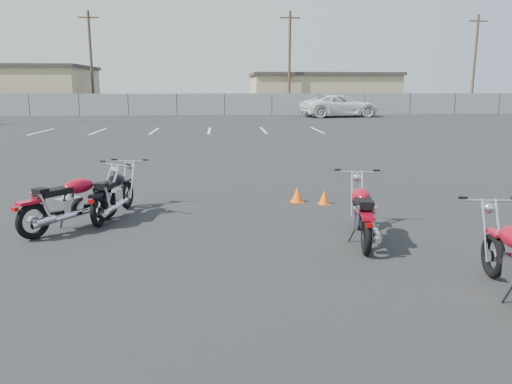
{
  "coord_description": "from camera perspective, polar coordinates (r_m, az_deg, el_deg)",
  "views": [
    {
      "loc": [
        -0.39,
        -7.63,
        2.41
      ],
      "look_at": [
        0.2,
        0.6,
        0.65
      ],
      "focal_mm": 35.0,
      "sensor_mm": 36.0,
      "label": 1
    }
  ],
  "objects": [
    {
      "name": "training_cone_near",
      "position": [
        10.57,
        4.74,
        -0.27
      ],
      "size": [
        0.28,
        0.28,
        0.33
      ],
      "color": "#F55B0C",
      "rests_on": "ground"
    },
    {
      "name": "motorcycle_third_red",
      "position": [
        8.01,
        12.07,
        -2.38
      ],
      "size": [
        0.8,
        2.02,
        0.99
      ],
      "color": "black",
      "rests_on": "ground"
    },
    {
      "name": "utility_pole_b",
      "position": [
        49.08,
        -18.33,
        14.09
      ],
      "size": [
        1.8,
        0.24,
        9.0
      ],
      "color": "#442F1F",
      "rests_on": "ground"
    },
    {
      "name": "parking_line_stripes",
      "position": [
        27.81,
        -8.48,
        6.93
      ],
      "size": [
        15.12,
        4.0,
        0.01
      ],
      "color": "silver",
      "rests_on": "ground"
    },
    {
      "name": "white_van",
      "position": [
        40.71,
        9.59,
        10.37
      ],
      "size": [
        4.07,
        7.52,
        2.71
      ],
      "primitive_type": "imported",
      "rotation": [
        0.0,
        0.0,
        1.75
      ],
      "color": "white",
      "rests_on": "ground"
    },
    {
      "name": "motorcycle_second_black",
      "position": [
        9.64,
        -15.97,
        -0.23
      ],
      "size": [
        0.79,
        1.97,
        0.97
      ],
      "color": "black",
      "rests_on": "ground"
    },
    {
      "name": "tan_building_east",
      "position": [
        52.67,
        7.45,
        11.32
      ],
      "size": [
        14.4,
        9.4,
        3.7
      ],
      "color": "tan",
      "rests_on": "ground"
    },
    {
      "name": "utility_pole_d",
      "position": [
        53.56,
        23.71,
        13.47
      ],
      "size": [
        1.8,
        0.24,
        9.0
      ],
      "color": "#442F1F",
      "rests_on": "ground"
    },
    {
      "name": "motorcycle_front_red",
      "position": [
        9.06,
        -20.39,
        -1.09
      ],
      "size": [
        1.62,
        1.91,
        1.04
      ],
      "color": "black",
      "rests_on": "ground"
    },
    {
      "name": "utility_pole_c",
      "position": [
        47.12,
        3.85,
        14.76
      ],
      "size": [
        1.8,
        0.24,
        9.0
      ],
      "color": "#442F1F",
      "rests_on": "ground"
    },
    {
      "name": "training_cone_extra",
      "position": [
        10.44,
        7.81,
        -0.61
      ],
      "size": [
        0.24,
        0.24,
        0.29
      ],
      "color": "#F55B0C",
      "rests_on": "ground"
    },
    {
      "name": "ground",
      "position": [
        8.01,
        -1.13,
        -5.47
      ],
      "size": [
        120.0,
        120.0,
        0.0
      ],
      "primitive_type": "plane",
      "color": "black",
      "rests_on": "ground"
    },
    {
      "name": "chainlink_fence",
      "position": [
        42.66,
        -3.61,
        9.97
      ],
      "size": [
        80.06,
        0.06,
        1.8
      ],
      "color": "slate",
      "rests_on": "ground"
    }
  ]
}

